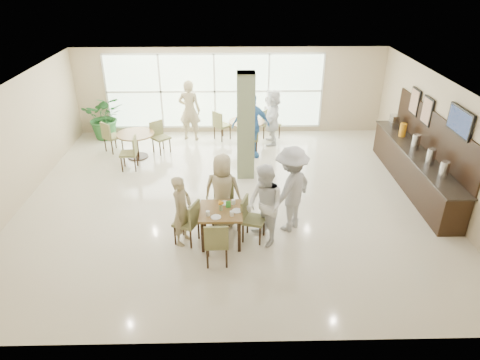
{
  "coord_description": "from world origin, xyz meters",
  "views": [
    {
      "loc": [
        0.02,
        -9.19,
        5.28
      ],
      "look_at": [
        0.2,
        -1.2,
        1.1
      ],
      "focal_mm": 32.0,
      "sensor_mm": 36.0,
      "label": 1
    }
  ],
  "objects_px": {
    "teen_right": "(265,206)",
    "potted_plant": "(105,117)",
    "buffet_counter": "(415,166)",
    "teen_far": "(223,191)",
    "adult_a": "(251,126)",
    "adult_standing": "(190,110)",
    "main_table": "(221,215)",
    "teen_left": "(182,211)",
    "round_table_right": "(247,127)",
    "teen_standing": "(291,189)",
    "adult_b": "(272,117)",
    "round_table_left": "(136,139)"
  },
  "relations": [
    {
      "from": "round_table_right",
      "to": "adult_a",
      "type": "relative_size",
      "value": 0.58
    },
    {
      "from": "round_table_right",
      "to": "adult_b",
      "type": "xyz_separation_m",
      "value": [
        0.79,
        0.05,
        0.29
      ]
    },
    {
      "from": "teen_far",
      "to": "teen_right",
      "type": "xyz_separation_m",
      "value": [
        0.85,
        -0.71,
        0.04
      ]
    },
    {
      "from": "round_table_left",
      "to": "teen_left",
      "type": "bearing_deg",
      "value": -67.59
    },
    {
      "from": "buffet_counter",
      "to": "teen_right",
      "type": "height_order",
      "value": "buffet_counter"
    },
    {
      "from": "teen_standing",
      "to": "adult_b",
      "type": "distance_m",
      "value": 4.83
    },
    {
      "from": "adult_standing",
      "to": "main_table",
      "type": "bearing_deg",
      "value": 111.46
    },
    {
      "from": "round_table_left",
      "to": "adult_b",
      "type": "height_order",
      "value": "adult_b"
    },
    {
      "from": "main_table",
      "to": "potted_plant",
      "type": "bearing_deg",
      "value": 123.17
    },
    {
      "from": "teen_left",
      "to": "teen_far",
      "type": "distance_m",
      "value": 1.06
    },
    {
      "from": "potted_plant",
      "to": "adult_standing",
      "type": "bearing_deg",
      "value": -4.08
    },
    {
      "from": "buffet_counter",
      "to": "teen_standing",
      "type": "relative_size",
      "value": 2.47
    },
    {
      "from": "round_table_left",
      "to": "round_table_right",
      "type": "xyz_separation_m",
      "value": [
        3.26,
        0.95,
        0.01
      ]
    },
    {
      "from": "round_table_right",
      "to": "teen_left",
      "type": "height_order",
      "value": "teen_left"
    },
    {
      "from": "round_table_right",
      "to": "buffet_counter",
      "type": "relative_size",
      "value": 0.24
    },
    {
      "from": "round_table_right",
      "to": "adult_standing",
      "type": "distance_m",
      "value": 1.88
    },
    {
      "from": "main_table",
      "to": "teen_far",
      "type": "xyz_separation_m",
      "value": [
        0.03,
        0.66,
        0.19
      ]
    },
    {
      "from": "teen_standing",
      "to": "adult_b",
      "type": "xyz_separation_m",
      "value": [
        0.03,
        4.83,
        -0.09
      ]
    },
    {
      "from": "main_table",
      "to": "teen_standing",
      "type": "xyz_separation_m",
      "value": [
        1.46,
        0.47,
        0.31
      ]
    },
    {
      "from": "adult_a",
      "to": "adult_standing",
      "type": "height_order",
      "value": "adult_standing"
    },
    {
      "from": "teen_right",
      "to": "potted_plant",
      "type": "bearing_deg",
      "value": -165.45
    },
    {
      "from": "round_table_right",
      "to": "teen_right",
      "type": "xyz_separation_m",
      "value": [
        0.17,
        -5.29,
        0.3
      ]
    },
    {
      "from": "buffet_counter",
      "to": "teen_right",
      "type": "distance_m",
      "value": 4.69
    },
    {
      "from": "potted_plant",
      "to": "teen_right",
      "type": "xyz_separation_m",
      "value": [
        4.71,
        -5.91,
        0.15
      ]
    },
    {
      "from": "teen_right",
      "to": "adult_standing",
      "type": "height_order",
      "value": "adult_standing"
    },
    {
      "from": "buffet_counter",
      "to": "adult_standing",
      "type": "bearing_deg",
      "value": 150.92
    },
    {
      "from": "main_table",
      "to": "adult_a",
      "type": "bearing_deg",
      "value": 79.58
    },
    {
      "from": "teen_right",
      "to": "adult_a",
      "type": "distance_m",
      "value": 4.35
    },
    {
      "from": "adult_b",
      "to": "buffet_counter",
      "type": "bearing_deg",
      "value": 52.96
    },
    {
      "from": "round_table_left",
      "to": "adult_a",
      "type": "xyz_separation_m",
      "value": [
        3.35,
        0.01,
        0.38
      ]
    },
    {
      "from": "main_table",
      "to": "teen_right",
      "type": "distance_m",
      "value": 0.91
    },
    {
      "from": "buffet_counter",
      "to": "teen_left",
      "type": "bearing_deg",
      "value": -157.51
    },
    {
      "from": "adult_a",
      "to": "round_table_right",
      "type": "bearing_deg",
      "value": 84.71
    },
    {
      "from": "teen_right",
      "to": "teen_standing",
      "type": "distance_m",
      "value": 0.79
    },
    {
      "from": "teen_far",
      "to": "adult_standing",
      "type": "distance_m",
      "value": 5.13
    },
    {
      "from": "main_table",
      "to": "teen_left",
      "type": "bearing_deg",
      "value": -179.1
    },
    {
      "from": "buffet_counter",
      "to": "teen_right",
      "type": "relative_size",
      "value": 2.7
    },
    {
      "from": "main_table",
      "to": "adult_standing",
      "type": "bearing_deg",
      "value": 100.86
    },
    {
      "from": "teen_left",
      "to": "round_table_right",
      "type": "bearing_deg",
      "value": 7.76
    },
    {
      "from": "potted_plant",
      "to": "teen_left",
      "type": "relative_size",
      "value": 0.96
    },
    {
      "from": "buffet_counter",
      "to": "adult_standing",
      "type": "relative_size",
      "value": 2.42
    },
    {
      "from": "teen_left",
      "to": "teen_standing",
      "type": "xyz_separation_m",
      "value": [
        2.25,
        0.48,
        0.2
      ]
    },
    {
      "from": "round_table_right",
      "to": "adult_standing",
      "type": "relative_size",
      "value": 0.57
    },
    {
      "from": "potted_plant",
      "to": "teen_right",
      "type": "relative_size",
      "value": 0.83
    },
    {
      "from": "buffet_counter",
      "to": "round_table_right",
      "type": "bearing_deg",
      "value": 145.31
    },
    {
      "from": "round_table_right",
      "to": "adult_a",
      "type": "bearing_deg",
      "value": -84.84
    },
    {
      "from": "adult_b",
      "to": "main_table",
      "type": "bearing_deg",
      "value": -11.87
    },
    {
      "from": "main_table",
      "to": "teen_far",
      "type": "distance_m",
      "value": 0.69
    },
    {
      "from": "teen_far",
      "to": "teen_right",
      "type": "bearing_deg",
      "value": 151.61
    },
    {
      "from": "round_table_left",
      "to": "teen_standing",
      "type": "distance_m",
      "value": 5.56
    }
  ]
}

